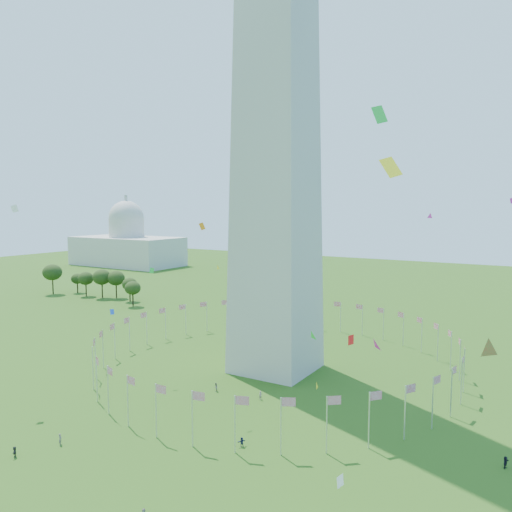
% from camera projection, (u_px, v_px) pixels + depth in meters
% --- Properties ---
extents(ground, '(600.00, 600.00, 0.00)m').
position_uv_depth(ground, '(109.00, 465.00, 72.41)').
color(ground, '#264D12').
rests_on(ground, ground).
extents(flag_ring, '(80.24, 80.24, 9.00)m').
position_uv_depth(flag_ring, '(276.00, 350.00, 114.54)').
color(flag_ring, silver).
rests_on(flag_ring, ground).
extents(capitol_building, '(70.00, 35.00, 46.00)m').
position_uv_depth(capitol_building, '(127.00, 229.00, 316.10)').
color(capitol_building, beige).
rests_on(capitol_building, ground).
extents(crowd, '(109.68, 65.21, 1.92)m').
position_uv_depth(crowd, '(171.00, 481.00, 66.47)').
color(crowd, '#1F2648').
rests_on(crowd, ground).
extents(kites_aloft, '(111.61, 78.33, 41.49)m').
position_uv_depth(kites_aloft, '(287.00, 305.00, 81.08)').
color(kites_aloft, '#CC2699').
rests_on(kites_aloft, ground).
extents(tree_line_west, '(55.41, 15.30, 12.55)m').
position_uv_depth(tree_line_west, '(93.00, 285.00, 204.61)').
color(tree_line_west, '#2F4818').
rests_on(tree_line_west, ground).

